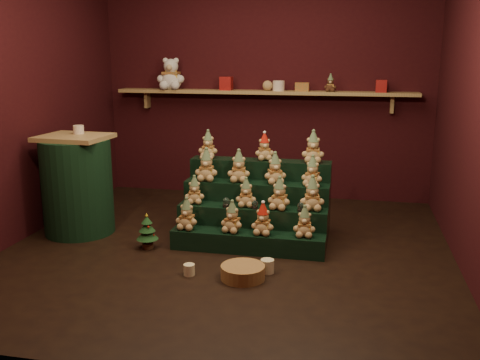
% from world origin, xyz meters
% --- Properties ---
extents(ground, '(4.00, 4.00, 0.00)m').
position_xyz_m(ground, '(0.00, 0.00, 0.00)').
color(ground, black).
rests_on(ground, ground).
extents(back_wall, '(4.00, 0.10, 2.80)m').
position_xyz_m(back_wall, '(0.00, 2.05, 1.40)').
color(back_wall, black).
rests_on(back_wall, ground).
extents(front_wall, '(4.00, 0.10, 2.80)m').
position_xyz_m(front_wall, '(0.00, -2.05, 1.40)').
color(front_wall, black).
rests_on(front_wall, ground).
extents(left_wall, '(0.10, 4.00, 2.80)m').
position_xyz_m(left_wall, '(-2.05, 0.00, 1.40)').
color(left_wall, black).
rests_on(left_wall, ground).
extents(back_shelf, '(3.60, 0.26, 0.24)m').
position_xyz_m(back_shelf, '(0.00, 1.87, 1.29)').
color(back_shelf, tan).
rests_on(back_shelf, ground).
extents(riser_tier_front, '(1.40, 0.22, 0.18)m').
position_xyz_m(riser_tier_front, '(0.19, -0.02, 0.09)').
color(riser_tier_front, black).
rests_on(riser_tier_front, ground).
extents(riser_tier_midfront, '(1.40, 0.22, 0.36)m').
position_xyz_m(riser_tier_midfront, '(0.19, 0.20, 0.18)').
color(riser_tier_midfront, black).
rests_on(riser_tier_midfront, ground).
extents(riser_tier_midback, '(1.40, 0.22, 0.54)m').
position_xyz_m(riser_tier_midback, '(0.19, 0.42, 0.27)').
color(riser_tier_midback, black).
rests_on(riser_tier_midback, ground).
extents(riser_tier_back, '(1.40, 0.22, 0.72)m').
position_xyz_m(riser_tier_back, '(0.19, 0.64, 0.36)').
color(riser_tier_back, black).
rests_on(riser_tier_back, ground).
extents(teddy_0, '(0.22, 0.20, 0.29)m').
position_xyz_m(teddy_0, '(-0.37, -0.02, 0.32)').
color(teddy_0, tan).
rests_on(teddy_0, riser_tier_front).
extents(teddy_1, '(0.24, 0.22, 0.28)m').
position_xyz_m(teddy_1, '(0.05, -0.02, 0.32)').
color(teddy_1, tan).
rests_on(teddy_1, riser_tier_front).
extents(teddy_2, '(0.21, 0.19, 0.28)m').
position_xyz_m(teddy_2, '(0.33, -0.03, 0.32)').
color(teddy_2, tan).
rests_on(teddy_2, riser_tier_front).
extents(teddy_3, '(0.20, 0.19, 0.27)m').
position_xyz_m(teddy_3, '(0.70, -0.01, 0.32)').
color(teddy_3, tan).
rests_on(teddy_3, riser_tier_front).
extents(teddy_4, '(0.22, 0.20, 0.26)m').
position_xyz_m(teddy_4, '(-0.37, 0.21, 0.49)').
color(teddy_4, tan).
rests_on(teddy_4, riser_tier_midfront).
extents(teddy_5, '(0.21, 0.19, 0.27)m').
position_xyz_m(teddy_5, '(0.13, 0.21, 0.49)').
color(teddy_5, tan).
rests_on(teddy_5, riser_tier_midfront).
extents(teddy_6, '(0.24, 0.23, 0.29)m').
position_xyz_m(teddy_6, '(0.45, 0.19, 0.51)').
color(teddy_6, tan).
rests_on(teddy_6, riser_tier_midfront).
extents(teddy_7, '(0.25, 0.23, 0.31)m').
position_xyz_m(teddy_7, '(0.74, 0.22, 0.51)').
color(teddy_7, tan).
rests_on(teddy_7, riser_tier_midfront).
extents(teddy_8, '(0.23, 0.21, 0.31)m').
position_xyz_m(teddy_8, '(-0.30, 0.41, 0.70)').
color(teddy_8, tan).
rests_on(teddy_8, riser_tier_midback).
extents(teddy_9, '(0.24, 0.23, 0.30)m').
position_xyz_m(teddy_9, '(0.01, 0.43, 0.69)').
color(teddy_9, tan).
rests_on(teddy_9, riser_tier_midback).
extents(teddy_10, '(0.26, 0.25, 0.29)m').
position_xyz_m(teddy_10, '(0.37, 0.43, 0.69)').
color(teddy_10, tan).
rests_on(teddy_10, riser_tier_midback).
extents(teddy_11, '(0.24, 0.22, 0.28)m').
position_xyz_m(teddy_11, '(0.72, 0.41, 0.68)').
color(teddy_11, tan).
rests_on(teddy_11, riser_tier_midback).
extents(teddy_12, '(0.21, 0.19, 0.27)m').
position_xyz_m(teddy_12, '(-0.35, 0.65, 0.86)').
color(teddy_12, tan).
rests_on(teddy_12, riser_tier_back).
extents(teddy_13, '(0.23, 0.22, 0.26)m').
position_xyz_m(teddy_13, '(0.22, 0.66, 0.85)').
color(teddy_13, tan).
rests_on(teddy_13, riser_tier_back).
extents(teddy_14, '(0.23, 0.21, 0.30)m').
position_xyz_m(teddy_14, '(0.71, 0.63, 0.87)').
color(teddy_14, tan).
rests_on(teddy_14, riser_tier_back).
extents(snow_globe_a, '(0.07, 0.07, 0.09)m').
position_xyz_m(snow_globe_a, '(-0.04, 0.14, 0.41)').
color(snow_globe_a, black).
rests_on(snow_globe_a, riser_tier_midfront).
extents(snow_globe_b, '(0.06, 0.06, 0.08)m').
position_xyz_m(snow_globe_b, '(0.23, 0.14, 0.40)').
color(snow_globe_b, black).
rests_on(snow_globe_b, riser_tier_midfront).
extents(snow_globe_c, '(0.06, 0.06, 0.09)m').
position_xyz_m(snow_globe_c, '(0.65, 0.14, 0.40)').
color(snow_globe_c, black).
rests_on(snow_globe_c, riser_tier_midfront).
extents(side_table, '(0.68, 0.68, 0.98)m').
position_xyz_m(side_table, '(-1.56, 0.17, 0.49)').
color(side_table, tan).
rests_on(side_table, ground).
extents(table_ornament, '(0.10, 0.10, 0.08)m').
position_xyz_m(table_ornament, '(-1.56, 0.27, 1.02)').
color(table_ornament, beige).
rests_on(table_ornament, side_table).
extents(mini_christmas_tree, '(0.20, 0.20, 0.34)m').
position_xyz_m(mini_christmas_tree, '(-0.73, -0.12, 0.17)').
color(mini_christmas_tree, '#482B19').
rests_on(mini_christmas_tree, ground).
extents(mug_left, '(0.09, 0.09, 0.09)m').
position_xyz_m(mug_left, '(-0.17, -0.63, 0.05)').
color(mug_left, beige).
rests_on(mug_left, ground).
extents(mug_right, '(0.11, 0.11, 0.11)m').
position_xyz_m(mug_right, '(0.44, -0.45, 0.06)').
color(mug_right, beige).
rests_on(mug_right, ground).
extents(wicker_basket, '(0.35, 0.35, 0.11)m').
position_xyz_m(wicker_basket, '(0.27, -0.61, 0.06)').
color(wicker_basket, '#9F7640').
rests_on(wicker_basket, ground).
extents(white_bear, '(0.36, 0.33, 0.48)m').
position_xyz_m(white_bear, '(-1.14, 1.84, 1.56)').
color(white_bear, white).
rests_on(white_bear, back_shelf).
extents(brown_bear, '(0.14, 0.13, 0.20)m').
position_xyz_m(brown_bear, '(0.79, 1.84, 1.42)').
color(brown_bear, '#4A2718').
rests_on(brown_bear, back_shelf).
extents(gift_tin_red_a, '(0.14, 0.14, 0.16)m').
position_xyz_m(gift_tin_red_a, '(-0.45, 1.85, 1.40)').
color(gift_tin_red_a, '#A21A19').
rests_on(gift_tin_red_a, back_shelf).
extents(gift_tin_cream, '(0.14, 0.14, 0.12)m').
position_xyz_m(gift_tin_cream, '(0.19, 1.85, 1.38)').
color(gift_tin_cream, beige).
rests_on(gift_tin_cream, back_shelf).
extents(gift_tin_red_b, '(0.12, 0.12, 0.14)m').
position_xyz_m(gift_tin_red_b, '(1.36, 1.85, 1.39)').
color(gift_tin_red_b, '#A21A19').
rests_on(gift_tin_red_b, back_shelf).
extents(shelf_plush_ball, '(0.12, 0.12, 0.12)m').
position_xyz_m(shelf_plush_ball, '(0.06, 1.85, 1.38)').
color(shelf_plush_ball, tan).
rests_on(shelf_plush_ball, back_shelf).
extents(scarf_gift_box, '(0.16, 0.10, 0.10)m').
position_xyz_m(scarf_gift_box, '(0.47, 1.85, 1.37)').
color(scarf_gift_box, '#CC521C').
rests_on(scarf_gift_box, back_shelf).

